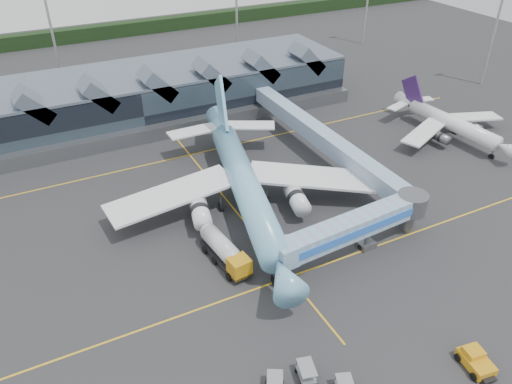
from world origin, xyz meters
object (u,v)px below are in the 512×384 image
main_airliner (243,181)px  fuel_truck (224,250)px  regional_jet (449,122)px  jet_bridge (364,223)px  pushback_tug (476,361)px

main_airliner → fuel_truck: (-7.82, -10.40, -2.56)m
regional_jet → fuel_truck: size_ratio=2.68×
jet_bridge → main_airliner: bearing=116.2°
fuel_truck → jet_bridge: bearing=-25.5°
regional_jet → pushback_tug: bearing=-135.9°
jet_bridge → pushback_tug: jet_bridge is taller
fuel_truck → pushback_tug: fuel_truck is taller
main_airliner → jet_bridge: (9.62, -16.48, -0.15)m
jet_bridge → pushback_tug: bearing=-96.8°
fuel_truck → pushback_tug: size_ratio=2.31×
main_airliner → fuel_truck: size_ratio=4.57×
fuel_truck → main_airliner: bearing=46.8°
regional_jet → fuel_truck: regional_jet is taller
regional_jet → pushback_tug: 55.02m
jet_bridge → pushback_tug: 21.03m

